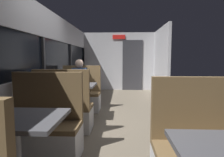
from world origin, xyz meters
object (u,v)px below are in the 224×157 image
(dining_table_near_window, at_px, (15,127))
(bench_mid_window_facing_entry, at_px, (81,97))
(bench_near_window_facing_entry, at_px, (44,132))
(dining_table_mid_window, at_px, (74,89))
(seated_passenger, at_px, (80,89))
(bench_mid_window_facing_end, at_px, (65,112))

(dining_table_near_window, xyz_separation_m, bench_mid_window_facing_entry, (0.00, 3.03, -0.31))
(bench_near_window_facing_entry, relative_size, dining_table_mid_window, 1.22)
(dining_table_near_window, xyz_separation_m, seated_passenger, (0.00, 2.95, -0.10))
(dining_table_near_window, height_order, bench_mid_window_facing_end, bench_mid_window_facing_end)
(bench_mid_window_facing_end, bearing_deg, bench_near_window_facing_entry, -90.00)
(bench_near_window_facing_entry, height_order, bench_mid_window_facing_entry, same)
(dining_table_mid_window, distance_m, seated_passenger, 0.64)
(bench_near_window_facing_entry, bearing_deg, seated_passenger, 90.00)
(bench_near_window_facing_entry, height_order, dining_table_mid_window, bench_near_window_facing_entry)
(dining_table_near_window, bearing_deg, bench_mid_window_facing_entry, 90.00)
(dining_table_mid_window, distance_m, bench_mid_window_facing_entry, 0.77)
(dining_table_mid_window, bearing_deg, seated_passenger, 90.00)
(bench_mid_window_facing_end, bearing_deg, seated_passenger, 90.00)
(dining_table_mid_window, xyz_separation_m, bench_mid_window_facing_entry, (0.00, 0.70, -0.31))
(bench_mid_window_facing_end, distance_m, bench_mid_window_facing_entry, 1.40)
(dining_table_near_window, relative_size, dining_table_mid_window, 1.00)
(bench_near_window_facing_entry, relative_size, seated_passenger, 0.87)
(bench_mid_window_facing_entry, relative_size, seated_passenger, 0.87)
(bench_near_window_facing_entry, xyz_separation_m, bench_mid_window_facing_end, (0.00, 0.93, 0.00))
(bench_mid_window_facing_end, bearing_deg, bench_mid_window_facing_entry, 90.00)
(bench_mid_window_facing_entry, distance_m, seated_passenger, 0.22)
(dining_table_near_window, height_order, seated_passenger, seated_passenger)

